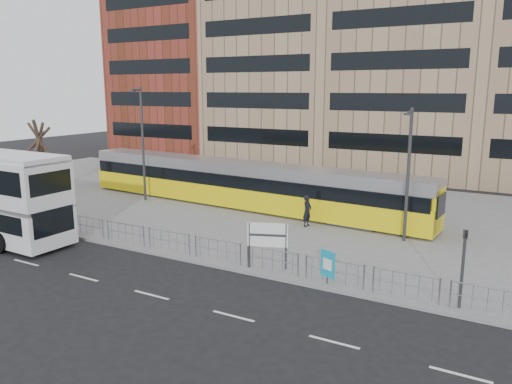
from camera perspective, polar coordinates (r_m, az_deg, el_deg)
The scene contains 15 objects.
ground at distance 25.60m, azimuth -9.34°, elevation -7.56°, with size 120.00×120.00×0.00m, color black.
plaza at distance 35.33m, azimuth 2.86°, elevation -1.89°, with size 64.00×24.00×0.15m, color slate.
kerb at distance 25.62m, azimuth -9.28°, elevation -7.37°, with size 64.00×0.25×0.17m, color gray.
building_row at distance 54.96m, azimuth 15.40°, elevation 16.06°, with size 70.40×18.40×31.20m.
pedestrian_barrier at distance 24.53m, azimuth -5.01°, elevation -5.89°, with size 32.07×0.07×1.10m.
road_markings at distance 22.18m, azimuth -13.84°, elevation -10.85°, with size 62.00×0.12×0.01m, color white.
tram at distance 35.25m, azimuth -1.68°, elevation 0.89°, with size 27.28×4.44×3.20m.
station_sign at distance 23.14m, azimuth 1.33°, elevation -5.17°, with size 1.80×0.75×2.18m.
ad_panel at distance 21.77m, azimuth 8.19°, elevation -8.22°, with size 0.75×0.35×1.47m.
pedestrian at distance 30.44m, azimuth 5.88°, elevation -2.17°, with size 0.70×0.46×1.92m, color black.
traffic_light_west at distance 31.11m, azimuth -21.00°, elevation -0.67°, with size 0.23×0.25×3.10m.
traffic_light_east at distance 20.45m, azimuth 22.62°, elevation -7.06°, with size 0.23×0.25×3.10m.
lamp_post_west at distance 37.72m, azimuth -12.88°, elevation 5.84°, with size 0.45×1.04×8.36m.
lamp_post_east at distance 27.91m, azimuth 16.99°, elevation 2.48°, with size 0.45×1.04×7.26m.
bare_tree at distance 43.25m, azimuth -23.74°, elevation 7.75°, with size 5.00×5.00×8.24m.
Camera 1 is at (15.27, -18.75, 8.40)m, focal length 35.00 mm.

